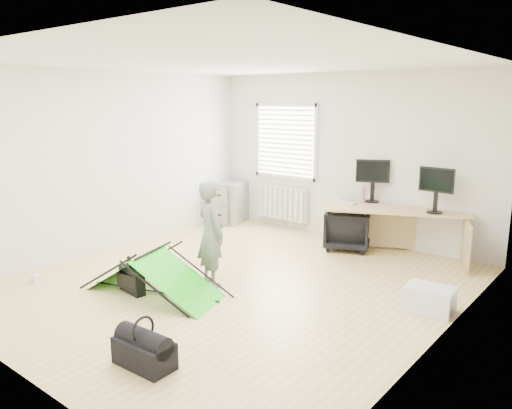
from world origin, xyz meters
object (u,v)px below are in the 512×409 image
Objects in this scene: monitor_left at (373,187)px; office_chair at (348,229)px; monitor_right at (436,196)px; storage_crate at (430,299)px; desk at (395,232)px; person at (211,233)px; kite at (154,272)px; duffel_bag at (144,353)px; laptop_bag at (132,280)px; thermos at (363,195)px; filing_cabinet at (231,202)px.

office_chair is (-0.19, -0.39, -0.64)m from monitor_left.
monitor_right is 0.99× the size of storage_crate.
desk is 1.56× the size of person.
monitor_left reaches higher than kite.
office_chair is 1.36× the size of storage_crate.
desk is at bearing -167.94° from monitor_right.
laptop_bag is at bearing 143.68° from duffel_bag.
duffel_bag is (1.24, -1.15, -0.14)m from kite.
storage_crate is (1.15, -1.68, -0.21)m from desk.
desk is 2.05m from storage_crate.
office_chair is 2.39m from storage_crate.
thermos reaches higher than kite.
filing_cabinet is 1.54× the size of monitor_right.
office_chair is 2.52m from person.
desk reaches higher than duffel_bag.
person is (-0.77, -2.81, -0.29)m from monitor_left.
person is at bearing -130.11° from monitor_left.
storage_crate is (2.41, 0.91, -0.52)m from person.
thermos is at bearing 148.80° from desk.
monitor_right is at bearing -33.23° from monitor_left.
monitor_left is at bearing -139.60° from office_chair.
thermos reaches higher than laptop_bag.
kite is (-1.60, -3.22, -0.09)m from desk.
thermos is (2.68, 0.07, 0.45)m from filing_cabinet.
office_chair is at bearing -164.51° from monitor_right.
desk is 4.05× the size of monitor_left.
desk is at bearing -97.14° from person.
monitor_left is at bearing -86.42° from person.
duffel_bag is (-1.50, -2.69, -0.02)m from storage_crate.
laptop_bag is (-2.36, -3.45, -0.79)m from monitor_right.
monitor_right is 0.73× the size of office_chair.
desk reaches higher than storage_crate.
filing_cabinet is at bearing 121.32° from duffel_bag.
person reaches higher than desk.
desk is at bearing 69.92° from laptop_bag.
duffel_bag is at bearing -119.21° from storage_crate.
thermos is at bearing 55.38° from kite.
filing_cabinet is 3.68m from laptop_bag.
thermos is 0.36× the size of office_chair.
desk is 3.60m from kite.
kite reaches higher than storage_crate.
filing_cabinet is at bearing 99.84° from kite.
filing_cabinet is 0.58× the size of person.
monitor_left is at bearing 54.89° from kite.
storage_crate is (1.84, -1.52, -0.17)m from office_chair.
person reaches higher than filing_cabinet.
laptop_bag is (-0.55, -0.79, -0.51)m from person.
kite is at bearing -132.58° from monitor_left.
laptop_bag is (1.44, -3.38, -0.23)m from filing_cabinet.
laptop_bag is at bearing -134.99° from monitor_left.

